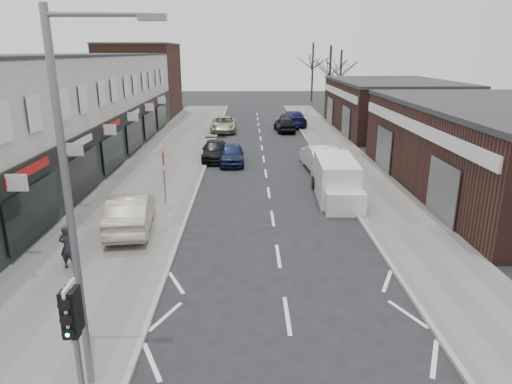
{
  "coord_description": "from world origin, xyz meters",
  "views": [
    {
      "loc": [
        -1.11,
        -9.5,
        7.29
      ],
      "look_at": [
        -0.83,
        5.67,
        2.6
      ],
      "focal_mm": 32.0,
      "sensor_mm": 36.0,
      "label": 1
    }
  ],
  "objects_px": {
    "pedestrian": "(68,247)",
    "parked_car_left_c": "(224,124)",
    "parked_car_right_b": "(285,124)",
    "parked_car_right_c": "(293,118)",
    "traffic_light": "(73,323)",
    "sedan_on_pavement": "(131,212)",
    "street_lamp": "(76,192)",
    "warning_sign": "(164,162)",
    "parked_car_right_a": "(320,157)",
    "parked_car_left_a": "(232,154)",
    "white_van": "(336,180)",
    "parked_car_left_b": "(215,151)"
  },
  "relations": [
    {
      "from": "warning_sign",
      "to": "parked_car_right_c",
      "type": "relative_size",
      "value": 0.5
    },
    {
      "from": "white_van",
      "to": "pedestrian",
      "type": "relative_size",
      "value": 3.47
    },
    {
      "from": "street_lamp",
      "to": "parked_car_left_b",
      "type": "relative_size",
      "value": 1.79
    },
    {
      "from": "warning_sign",
      "to": "parked_car_right_c",
      "type": "xyz_separation_m",
      "value": [
        8.66,
        24.77,
        -1.42
      ]
    },
    {
      "from": "parked_car_left_a",
      "to": "parked_car_left_c",
      "type": "bearing_deg",
      "value": 93.79
    },
    {
      "from": "parked_car_left_c",
      "to": "parked_car_right_a",
      "type": "distance_m",
      "value": 16.21
    },
    {
      "from": "warning_sign",
      "to": "parked_car_right_b",
      "type": "relative_size",
      "value": 0.65
    },
    {
      "from": "white_van",
      "to": "parked_car_right_a",
      "type": "xyz_separation_m",
      "value": [
        0.1,
        5.99,
        -0.16
      ]
    },
    {
      "from": "parked_car_right_a",
      "to": "warning_sign",
      "type": "bearing_deg",
      "value": 33.79
    },
    {
      "from": "sedan_on_pavement",
      "to": "parked_car_left_a",
      "type": "bearing_deg",
      "value": -114.45
    },
    {
      "from": "sedan_on_pavement",
      "to": "parked_car_right_b",
      "type": "xyz_separation_m",
      "value": [
        8.41,
        24.91,
        -0.18
      ]
    },
    {
      "from": "sedan_on_pavement",
      "to": "parked_car_right_c",
      "type": "bearing_deg",
      "value": -115.53
    },
    {
      "from": "parked_car_right_a",
      "to": "parked_car_right_b",
      "type": "bearing_deg",
      "value": -90.24
    },
    {
      "from": "parked_car_right_a",
      "to": "white_van",
      "type": "bearing_deg",
      "value": 84.43
    },
    {
      "from": "white_van",
      "to": "parked_car_right_c",
      "type": "height_order",
      "value": "white_van"
    },
    {
      "from": "sedan_on_pavement",
      "to": "parked_car_right_c",
      "type": "height_order",
      "value": "sedan_on_pavement"
    },
    {
      "from": "street_lamp",
      "to": "parked_car_right_a",
      "type": "distance_m",
      "value": 21.58
    },
    {
      "from": "pedestrian",
      "to": "parked_car_right_b",
      "type": "distance_m",
      "value": 30.11
    },
    {
      "from": "parked_car_left_b",
      "to": "parked_car_right_a",
      "type": "height_order",
      "value": "parked_car_right_a"
    },
    {
      "from": "parked_car_left_b",
      "to": "parked_car_left_c",
      "type": "height_order",
      "value": "parked_car_left_c"
    },
    {
      "from": "white_van",
      "to": "parked_car_right_b",
      "type": "xyz_separation_m",
      "value": [
        -1.01,
        20.55,
        -0.27
      ]
    },
    {
      "from": "parked_car_right_b",
      "to": "parked_car_right_c",
      "type": "distance_m",
      "value": 3.52
    },
    {
      "from": "warning_sign",
      "to": "pedestrian",
      "type": "bearing_deg",
      "value": -106.74
    },
    {
      "from": "street_lamp",
      "to": "pedestrian",
      "type": "height_order",
      "value": "street_lamp"
    },
    {
      "from": "parked_car_left_a",
      "to": "parked_car_left_b",
      "type": "bearing_deg",
      "value": 131.78
    },
    {
      "from": "parked_car_left_a",
      "to": "pedestrian",
      "type": "bearing_deg",
      "value": -109.48
    },
    {
      "from": "warning_sign",
      "to": "parked_car_right_a",
      "type": "bearing_deg",
      "value": 38.41
    },
    {
      "from": "sedan_on_pavement",
      "to": "parked_car_right_b",
      "type": "relative_size",
      "value": 1.12
    },
    {
      "from": "white_van",
      "to": "parked_car_right_b",
      "type": "distance_m",
      "value": 20.58
    },
    {
      "from": "parked_car_left_b",
      "to": "pedestrian",
      "type": "bearing_deg",
      "value": -105.35
    },
    {
      "from": "warning_sign",
      "to": "sedan_on_pavement",
      "type": "relative_size",
      "value": 0.58
    },
    {
      "from": "traffic_light",
      "to": "sedan_on_pavement",
      "type": "relative_size",
      "value": 0.66
    },
    {
      "from": "parked_car_right_a",
      "to": "parked_car_left_c",
      "type": "bearing_deg",
      "value": -69.42
    },
    {
      "from": "pedestrian",
      "to": "parked_car_left_c",
      "type": "distance_m",
      "value": 28.88
    },
    {
      "from": "warning_sign",
      "to": "traffic_light",
      "type": "bearing_deg",
      "value": -86.9
    },
    {
      "from": "parked_car_left_b",
      "to": "parked_car_right_a",
      "type": "bearing_deg",
      "value": -26.04
    },
    {
      "from": "traffic_light",
      "to": "warning_sign",
      "type": "bearing_deg",
      "value": 93.1
    },
    {
      "from": "white_van",
      "to": "parked_car_right_a",
      "type": "bearing_deg",
      "value": 91.9
    },
    {
      "from": "parked_car_right_c",
      "to": "parked_car_right_a",
      "type": "bearing_deg",
      "value": 86.45
    },
    {
      "from": "sedan_on_pavement",
      "to": "parked_car_right_b",
      "type": "height_order",
      "value": "sedan_on_pavement"
    },
    {
      "from": "white_van",
      "to": "parked_car_right_c",
      "type": "xyz_separation_m",
      "value": [
        0.1,
        23.89,
        -0.2
      ]
    },
    {
      "from": "traffic_light",
      "to": "parked_car_left_c",
      "type": "relative_size",
      "value": 0.62
    },
    {
      "from": "street_lamp",
      "to": "parked_car_right_c",
      "type": "bearing_deg",
      "value": 77.94
    },
    {
      "from": "parked_car_left_c",
      "to": "pedestrian",
      "type": "bearing_deg",
      "value": -98.36
    },
    {
      "from": "parked_car_left_c",
      "to": "parked_car_right_c",
      "type": "relative_size",
      "value": 0.93
    },
    {
      "from": "street_lamp",
      "to": "parked_car_left_a",
      "type": "relative_size",
      "value": 1.99
    },
    {
      "from": "traffic_light",
      "to": "parked_car_left_c",
      "type": "bearing_deg",
      "value": 88.39
    },
    {
      "from": "parked_car_left_a",
      "to": "parked_car_left_b",
      "type": "height_order",
      "value": "parked_car_left_a"
    },
    {
      "from": "parked_car_left_a",
      "to": "street_lamp",
      "type": "bearing_deg",
      "value": -97.71
    },
    {
      "from": "white_van",
      "to": "parked_car_right_a",
      "type": "relative_size",
      "value": 1.09
    }
  ]
}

